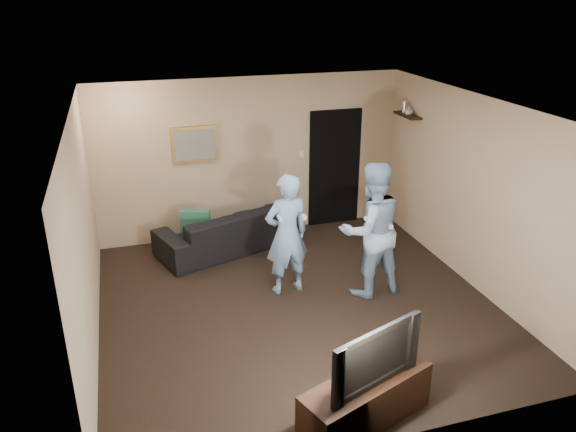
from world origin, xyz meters
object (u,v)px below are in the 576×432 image
object	(u,v)px
wii_player_left	(287,234)
sofa	(229,229)
wii_player_right	(371,230)
tv_console	(366,401)
television	(369,353)

from	to	relation	value
wii_player_left	sofa	bearing A→B (deg)	107.54
wii_player_left	wii_player_right	world-z (taller)	wii_player_right
tv_console	television	world-z (taller)	television
tv_console	television	xyz separation A→B (m)	(0.00, 0.00, 0.55)
sofa	wii_player_right	world-z (taller)	wii_player_right
television	wii_player_left	bearing A→B (deg)	69.34
television	wii_player_left	distance (m)	2.63
tv_console	wii_player_right	distance (m)	2.60
sofa	television	distance (m)	4.23
sofa	wii_player_right	xyz separation A→B (m)	(1.53, -1.90, 0.59)
tv_console	television	size ratio (longest dim) A/B	1.29
wii_player_right	tv_console	bearing A→B (deg)	-114.85
wii_player_left	wii_player_right	bearing A→B (deg)	-18.61
television	sofa	bearing A→B (deg)	76.11
tv_console	wii_player_right	world-z (taller)	wii_player_right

